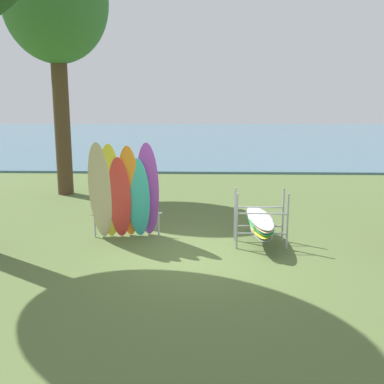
% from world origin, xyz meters
% --- Properties ---
extents(ground_plane, '(80.00, 80.00, 0.00)m').
position_xyz_m(ground_plane, '(0.00, 0.00, 0.00)').
color(ground_plane, '#566B38').
extents(lake_water, '(80.00, 36.00, 0.10)m').
position_xyz_m(lake_water, '(0.00, 28.55, 0.05)').
color(lake_water, '#477084').
rests_on(lake_water, ground).
extents(tree_mid_behind, '(3.37, 3.37, 8.21)m').
position_xyz_m(tree_mid_behind, '(-4.67, 6.23, 6.16)').
color(tree_mid_behind, '#4C3823').
rests_on(tree_mid_behind, ground).
extents(leaning_board_pile, '(1.66, 0.93, 2.33)m').
position_xyz_m(leaning_board_pile, '(-1.71, 1.10, 1.09)').
color(leaning_board_pile, '#C6B289').
rests_on(leaning_board_pile, ground).
extents(board_storage_rack, '(1.15, 2.13, 1.25)m').
position_xyz_m(board_storage_rack, '(1.43, 0.82, 0.52)').
color(board_storage_rack, '#9EA0A5').
rests_on(board_storage_rack, ground).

